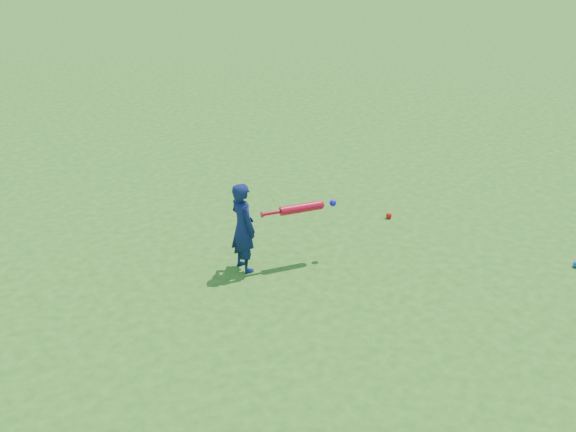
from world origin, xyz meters
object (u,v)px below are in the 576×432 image
at_px(ground_ball_red, 389,216).
at_px(ground_ball_blue, 576,264).
at_px(bat_swing, 304,208).
at_px(child, 243,227).

bearing_deg(ground_ball_red, ground_ball_blue, -63.58).
bearing_deg(ground_ball_red, bat_swing, -166.90).
bearing_deg(ground_ball_blue, ground_ball_red, 116.42).
relative_size(child, ground_ball_blue, 14.22).
height_order(ground_ball_red, bat_swing, bat_swing).
bearing_deg(child, ground_ball_blue, -124.70).
xyz_separation_m(child, ground_ball_red, (2.10, 0.18, -0.46)).
xyz_separation_m(child, bat_swing, (0.64, -0.16, 0.14)).
relative_size(ground_ball_red, ground_ball_blue, 1.07).
bearing_deg(ground_ball_blue, child, 149.83).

